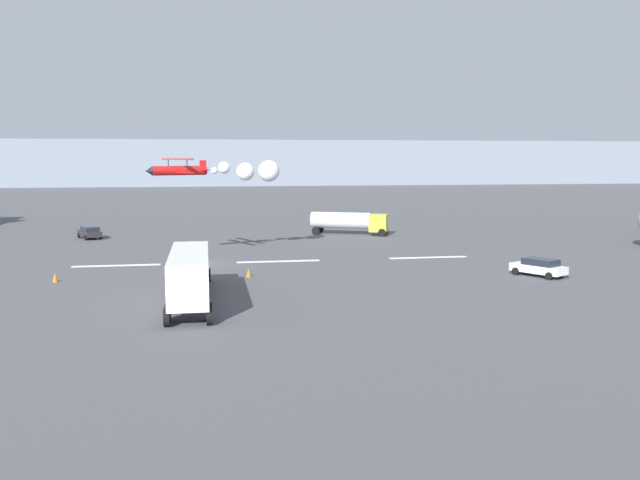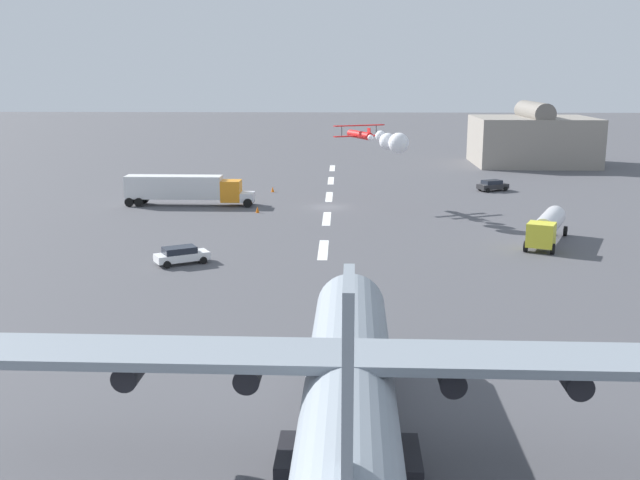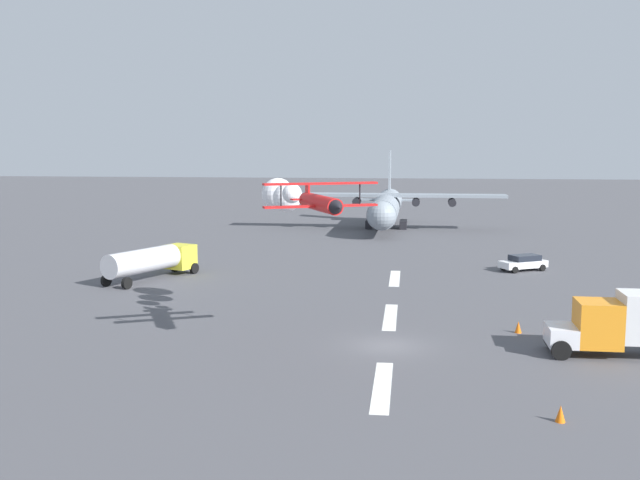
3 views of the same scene
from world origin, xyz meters
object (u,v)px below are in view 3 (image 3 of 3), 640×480
Objects in this scene: cargo_transport_plane at (386,207)px; stunt_biplane_red at (290,197)px; traffic_cone_near at (560,414)px; traffic_cone_far at (518,327)px; fuel_tanker_truck at (152,260)px; followme_car_yellow at (523,262)px.

stunt_biplane_red is at bearing 175.48° from cargo_transport_plane.
traffic_cone_near is (-71.90, -9.96, -2.94)m from cargo_transport_plane.
cargo_transport_plane is at bearing 7.89° from traffic_cone_near.
traffic_cone_far is (15.50, -0.38, 0.00)m from traffic_cone_near.
stunt_biplane_red reaches higher than fuel_tanker_truck.
fuel_tanker_truck is at bearing 104.74° from followme_car_yellow.
traffic_cone_far is (-56.40, -10.34, -2.94)m from cargo_transport_plane.
traffic_cone_near is at bearing -172.11° from cargo_transport_plane.
followme_car_yellow is (-32.26, -14.20, -2.50)m from cargo_transport_plane.
followme_car_yellow reaches higher than traffic_cone_near.
traffic_cone_near is at bearing -136.35° from fuel_tanker_truck.
followme_car_yellow is 39.87m from traffic_cone_near.
traffic_cone_near is at bearing -137.38° from stunt_biplane_red.
fuel_tanker_truck is at bearing 62.79° from traffic_cone_far.
followme_car_yellow is 24.45m from traffic_cone_far.
fuel_tanker_truck is 42.58m from traffic_cone_near.
stunt_biplane_red reaches higher than traffic_cone_far.
traffic_cone_near is (-15.67, -14.42, -8.23)m from stunt_biplane_red.
traffic_cone_near is (-30.80, -29.37, -1.38)m from fuel_tanker_truck.
followme_car_yellow is at bearing -6.10° from traffic_cone_near.
traffic_cone_near is at bearing 173.90° from followme_car_yellow.
stunt_biplane_red is 18.25× the size of traffic_cone_far.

